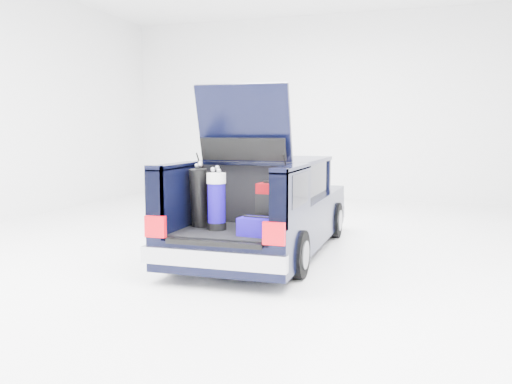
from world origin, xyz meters
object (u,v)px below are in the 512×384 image
(car, at_px, (268,208))
(blue_golf_bag, at_px, (217,201))
(blue_duffel, at_px, (258,227))
(black_golf_bag, at_px, (199,198))
(red_suitcase, at_px, (273,207))

(car, distance_m, blue_golf_bag, 1.66)
(car, distance_m, blue_duffel, 1.89)
(car, xyz_separation_m, black_golf_bag, (-0.50, -1.49, 0.32))
(black_golf_bag, xyz_separation_m, blue_golf_bag, (0.29, -0.13, -0.02))
(blue_golf_bag, bearing_deg, blue_duffel, -17.66)
(blue_duffel, bearing_deg, red_suitcase, 90.38)
(blue_duffel, bearing_deg, blue_golf_bag, 169.00)
(blue_golf_bag, distance_m, blue_duffel, 0.72)
(car, xyz_separation_m, red_suitcase, (0.48, -1.41, 0.22))
(blue_golf_bag, xyz_separation_m, blue_duffel, (0.63, -0.22, -0.26))
(car, height_order, black_golf_bag, car)
(car, relative_size, blue_golf_bag, 5.64)
(red_suitcase, height_order, blue_duffel, red_suitcase)
(car, bearing_deg, blue_duffel, -77.04)
(red_suitcase, relative_size, blue_duffel, 1.28)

